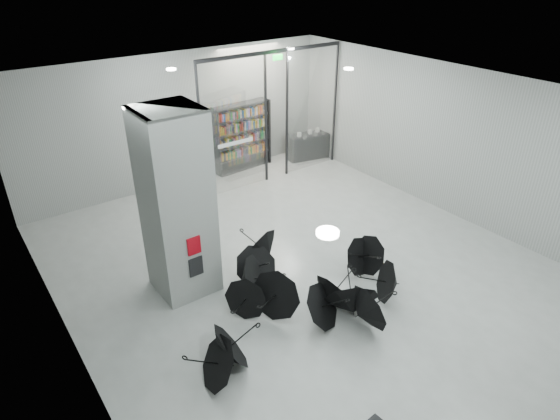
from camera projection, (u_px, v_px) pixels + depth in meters
room at (339, 169)px, 9.07m from camera, size 14.00×14.02×4.01m
column at (177, 205)px, 9.59m from camera, size 1.20×1.20×4.00m
fire_cabinet at (194, 246)px, 9.46m from camera, size 0.28×0.04×0.38m
info_panel at (196, 267)px, 9.70m from camera, size 0.30×0.03×0.42m
exit_sign at (278, 57)px, 13.61m from camera, size 0.30×0.06×0.15m
glass_partition at (274, 112)px, 14.52m from camera, size 5.06×0.08×4.00m
bookshelf at (242, 137)px, 15.72m from camera, size 2.04×0.52×2.22m
shop_counter at (307, 146)px, 16.84m from camera, size 1.54×0.87×0.87m
umbrella_cluster at (303, 297)px, 9.70m from camera, size 5.40×4.01×1.29m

